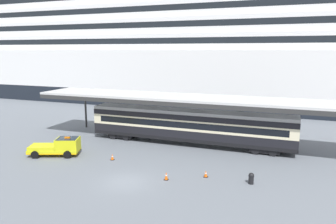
{
  "coord_description": "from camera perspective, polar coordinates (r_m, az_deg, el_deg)",
  "views": [
    {
      "loc": [
        12.55,
        -23.03,
        10.99
      ],
      "look_at": [
        0.51,
        8.87,
        4.5
      ],
      "focal_mm": 34.9,
      "sensor_mm": 36.0,
      "label": 1
    }
  ],
  "objects": [
    {
      "name": "cruise_ship",
      "position": [
        74.15,
        -1.17,
        12.38
      ],
      "size": [
        148.4,
        25.53,
        39.62
      ],
      "color": "black",
      "rests_on": "ground"
    },
    {
      "name": "platform_canopy",
      "position": [
        38.16,
        3.94,
        2.29
      ],
      "size": [
        38.48,
        6.24,
        5.65
      ],
      "color": "silver",
      "rests_on": "ground"
    },
    {
      "name": "ground_plane",
      "position": [
        28.44,
        -7.46,
        -12.05
      ],
      "size": [
        400.0,
        400.0,
        0.0
      ],
      "primitive_type": "plane",
      "color": "slate"
    },
    {
      "name": "traffic_cone_near",
      "position": [
        28.55,
        -0.31,
        -11.08
      ],
      "size": [
        0.36,
        0.36,
        0.73
      ],
      "color": "black",
      "rests_on": "ground"
    },
    {
      "name": "service_truck",
      "position": [
        36.48,
        -18.5,
        -5.71
      ],
      "size": [
        5.58,
        3.77,
        2.02
      ],
      "color": "yellow",
      "rests_on": "ground"
    },
    {
      "name": "traffic_cone_far",
      "position": [
        33.91,
        -9.7,
        -7.74
      ],
      "size": [
        0.36,
        0.36,
        0.64
      ],
      "color": "black",
      "rests_on": "ground"
    },
    {
      "name": "train_carriage",
      "position": [
        38.3,
        3.68,
        -2.34
      ],
      "size": [
        24.07,
        2.81,
        4.11
      ],
      "color": "black",
      "rests_on": "ground"
    },
    {
      "name": "quay_bollard",
      "position": [
        28.56,
        14.33,
        -11.09
      ],
      "size": [
        0.48,
        0.48,
        0.96
      ],
      "color": "black",
      "rests_on": "ground"
    },
    {
      "name": "traffic_cone_mid",
      "position": [
        29.33,
        6.61,
        -10.66
      ],
      "size": [
        0.36,
        0.36,
        0.62
      ],
      "color": "black",
      "rests_on": "ground"
    }
  ]
}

